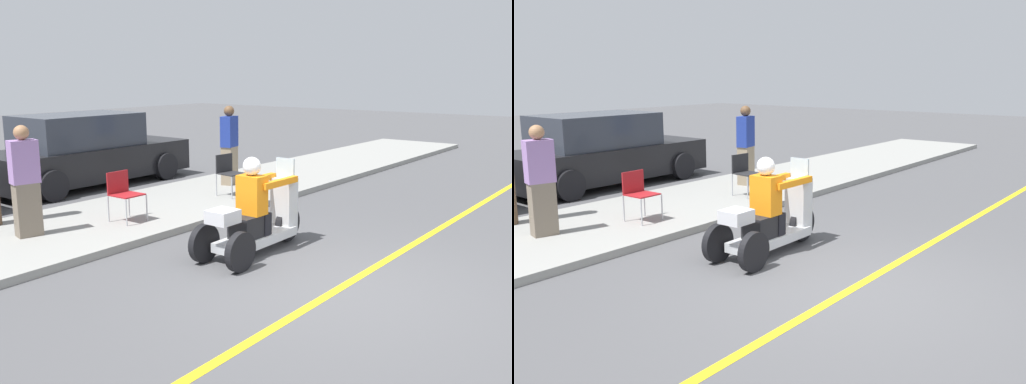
# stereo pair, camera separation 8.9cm
# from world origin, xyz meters

# --- Properties ---
(ground_plane) EXTENTS (60.00, 60.00, 0.00)m
(ground_plane) POSITION_xyz_m (0.00, 0.00, 0.00)
(ground_plane) COLOR #4C4C4F
(lane_stripe) EXTENTS (24.00, 0.12, 0.01)m
(lane_stripe) POSITION_xyz_m (0.49, 0.00, 0.00)
(lane_stripe) COLOR gold
(lane_stripe) RESTS_ON ground
(sidewalk_strip) EXTENTS (28.00, 2.80, 0.12)m
(sidewalk_strip) POSITION_xyz_m (0.00, 4.60, 0.06)
(sidewalk_strip) COLOR gray
(sidewalk_strip) RESTS_ON ground
(motorcycle_trike) EXTENTS (2.08, 0.74, 1.41)m
(motorcycle_trike) POSITION_xyz_m (0.50, 1.64, 0.51)
(motorcycle_trike) COLOR black
(motorcycle_trike) RESTS_ON ground
(spectator_end_of_line) EXTENTS (0.46, 0.34, 1.72)m
(spectator_end_of_line) POSITION_xyz_m (3.74, 4.86, 0.95)
(spectator_end_of_line) COLOR gray
(spectator_end_of_line) RESTS_ON sidewalk_strip
(spectator_with_child) EXTENTS (0.44, 0.32, 1.67)m
(spectator_with_child) POSITION_xyz_m (-1.22, 4.66, 0.93)
(spectator_with_child) COLOR #726656
(spectator_with_child) RESTS_ON sidewalk_strip
(folding_chair_curbside) EXTENTS (0.51, 0.51, 0.82)m
(folding_chair_curbside) POSITION_xyz_m (2.86, 4.15, 0.62)
(folding_chair_curbside) COLOR #A5A8AD
(folding_chair_curbside) RESTS_ON sidewalk_strip
(folding_chair_set_back) EXTENTS (0.47, 0.47, 0.82)m
(folding_chair_set_back) POSITION_xyz_m (0.25, 4.23, 0.62)
(folding_chair_set_back) COLOR #A5A8AD
(folding_chair_set_back) RESTS_ON sidewalk_strip
(parked_car_lot_left) EXTENTS (4.75, 2.00, 1.64)m
(parked_car_lot_left) POSITION_xyz_m (2.13, 7.79, 0.77)
(parked_car_lot_left) COLOR black
(parked_car_lot_left) RESTS_ON ground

